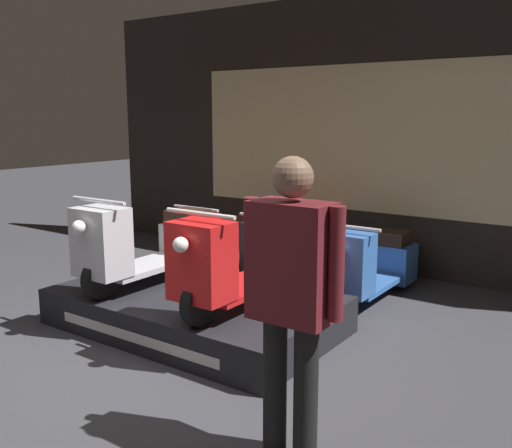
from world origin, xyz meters
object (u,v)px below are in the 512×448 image
at_px(scooter_display_right, 246,263).
at_px(scooter_backrow_1, 293,252).
at_px(scooter_display_left, 149,245).
at_px(scooter_backrow_2, 371,265).
at_px(person_right_browsing, 291,287).
at_px(scooter_backrow_0, 227,242).

distance_m(scooter_display_right, scooter_backrow_1, 1.72).
height_order(scooter_display_left, scooter_backrow_1, scooter_display_left).
bearing_deg(scooter_backrow_1, scooter_display_left, -109.03).
bearing_deg(scooter_backrow_2, scooter_display_right, -103.47).
bearing_deg(person_right_browsing, scooter_backrow_0, 132.89).
bearing_deg(scooter_display_left, scooter_display_right, 0.00).
xyz_separation_m(scooter_backrow_2, person_right_browsing, (0.75, -2.76, 0.60)).
relative_size(scooter_display_left, scooter_backrow_1, 1.00).
relative_size(scooter_display_left, scooter_display_right, 1.00).
relative_size(scooter_backrow_0, scooter_backrow_2, 1.00).
bearing_deg(scooter_display_left, scooter_backrow_1, 70.97).
distance_m(scooter_backrow_0, person_right_browsing, 3.82).
bearing_deg(scooter_backrow_1, scooter_display_right, -71.85).
distance_m(scooter_display_left, scooter_backrow_2, 2.20).
relative_size(scooter_display_right, person_right_browsing, 0.95).
xyz_separation_m(scooter_backrow_0, scooter_backrow_2, (1.82, 0.00, 0.00)).
height_order(scooter_display_left, scooter_backrow_2, scooter_display_left).
bearing_deg(scooter_backrow_0, scooter_backrow_2, 0.00).
bearing_deg(scooter_display_left, person_right_browsing, -27.66).
distance_m(scooter_backrow_1, scooter_backrow_2, 0.91).
distance_m(scooter_backrow_1, person_right_browsing, 3.28).
height_order(scooter_backrow_0, scooter_backrow_1, same).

